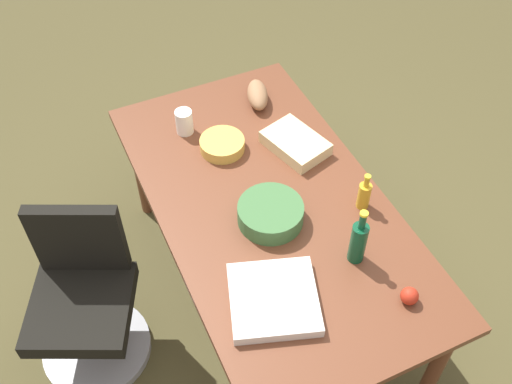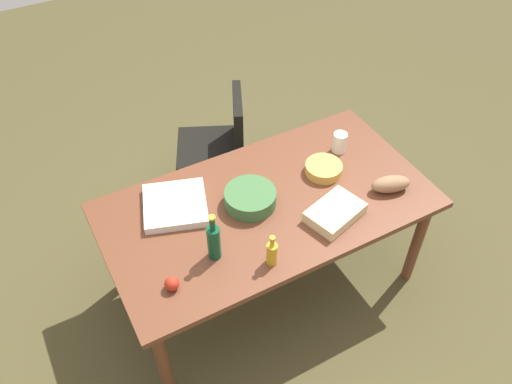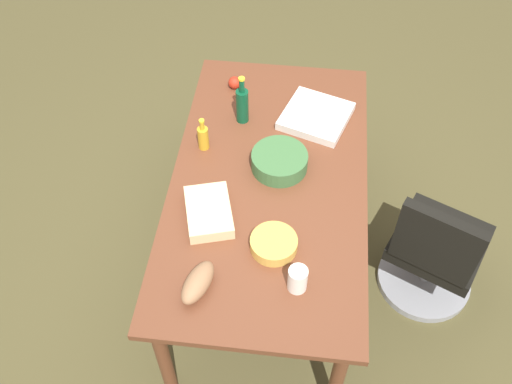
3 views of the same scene
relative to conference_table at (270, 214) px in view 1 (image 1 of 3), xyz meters
The scene contains 12 objects.
ground_plane 0.70m from the conference_table, ahead, with size 10.00×10.00×0.00m, color #4A4426.
conference_table is the anchor object (origin of this frame).
office_chair 1.02m from the conference_table, 96.03° to the right, with size 0.64×0.64×0.90m.
chip_bowl 0.45m from the conference_table, behind, with size 0.23×0.23×0.06m, color gold.
salad_bowl 0.16m from the conference_table, 26.45° to the right, with size 0.30×0.30×0.09m, color #3A6638.
apple_red 0.78m from the conference_table, 21.76° to the left, with size 0.08×0.08×0.08m, color #B02917.
pizza_box 0.55m from the conference_table, 24.45° to the right, with size 0.36×0.36×0.05m, color silver.
mayo_jar 0.68m from the conference_table, 163.25° to the right, with size 0.09×0.09×0.14m, color white.
wine_bottle 0.52m from the conference_table, 24.64° to the left, with size 0.08×0.08×0.31m.
dressing_bottle 0.46m from the conference_table, 63.39° to the left, with size 0.07×0.07×0.21m.
bread_loaf 0.76m from the conference_table, 159.94° to the left, with size 0.24×0.11×0.10m, color #916846.
sheet_cake 0.41m from the conference_table, 135.81° to the left, with size 0.32×0.22×0.07m, color beige.
Camera 1 is at (1.66, -0.84, 2.96)m, focal length 42.37 mm.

